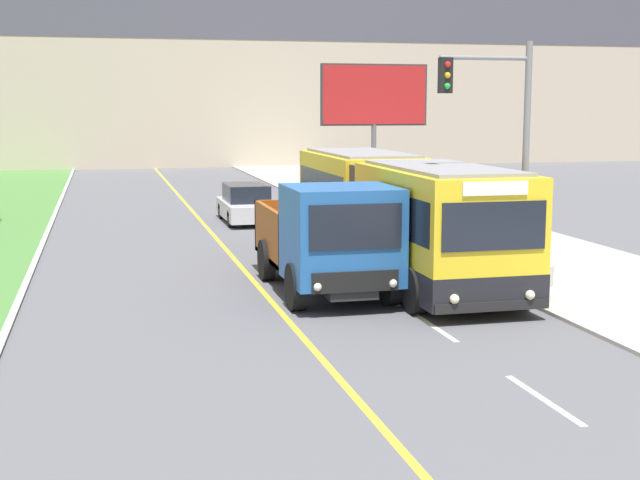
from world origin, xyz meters
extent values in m
cube|color=silver|center=(2.75, 7.80, 0.00)|extent=(0.12, 2.40, 0.01)
cube|color=silver|center=(2.75, 12.40, 0.00)|extent=(0.12, 2.40, 0.01)
cube|color=silver|center=(2.75, 17.00, 0.00)|extent=(0.12, 2.40, 0.01)
cube|color=silver|center=(2.75, 21.60, 0.00)|extent=(0.12, 2.40, 0.01)
cube|color=silver|center=(2.75, 26.20, 0.00)|extent=(0.12, 2.40, 0.01)
cube|color=silver|center=(2.75, 30.80, 0.00)|extent=(0.12, 2.40, 0.01)
cube|color=silver|center=(2.75, 35.40, 0.00)|extent=(0.12, 2.40, 0.01)
cube|color=yellow|center=(3.96, 15.19, 1.62)|extent=(2.54, 5.72, 2.69)
cube|color=black|center=(3.96, 15.19, 0.62)|extent=(2.56, 5.74, 0.70)
cube|color=black|center=(3.96, 15.19, 2.02)|extent=(2.57, 5.26, 0.94)
cube|color=gray|center=(3.96, 15.19, 3.00)|extent=(2.16, 5.14, 0.08)
cube|color=yellow|center=(3.96, 21.81, 1.62)|extent=(2.54, 5.72, 2.69)
cube|color=black|center=(3.96, 21.81, 0.62)|extent=(2.56, 5.74, 0.70)
cube|color=black|center=(3.96, 21.81, 2.02)|extent=(2.57, 5.26, 0.94)
cube|color=gray|center=(3.96, 21.81, 3.00)|extent=(2.16, 5.14, 0.08)
cube|color=#474747|center=(3.96, 18.50, 1.62)|extent=(2.34, 0.90, 2.47)
cube|color=black|center=(3.96, 12.31, 2.02)|extent=(2.24, 0.04, 0.99)
cube|color=black|center=(3.96, 12.30, 0.38)|extent=(2.49, 0.06, 0.20)
sphere|color=#F4EAB2|center=(3.13, 12.29, 0.57)|extent=(0.20, 0.20, 0.20)
sphere|color=#F4EAB2|center=(4.79, 12.29, 0.57)|extent=(0.20, 0.20, 0.20)
cube|color=white|center=(3.96, 12.31, 2.78)|extent=(1.40, 0.04, 0.28)
cylinder|color=black|center=(2.75, 13.59, 0.50)|extent=(0.28, 1.00, 1.00)
cylinder|color=black|center=(5.17, 13.59, 0.50)|extent=(0.28, 1.00, 1.00)
cylinder|color=black|center=(2.75, 17.02, 0.50)|extent=(0.28, 1.00, 1.00)
cylinder|color=black|center=(5.17, 17.02, 0.50)|extent=(0.28, 1.00, 1.00)
cylinder|color=black|center=(2.75, 22.38, 0.50)|extent=(0.28, 1.00, 1.00)
cylinder|color=black|center=(5.17, 22.38, 0.50)|extent=(0.28, 1.00, 1.00)
cube|color=black|center=(1.43, 16.57, 0.45)|extent=(1.06, 5.97, 0.20)
cube|color=#235BA3|center=(1.43, 14.74, 1.60)|extent=(2.35, 2.31, 2.12)
cube|color=black|center=(1.43, 13.56, 1.92)|extent=(2.00, 0.04, 0.95)
cube|color=black|center=(1.43, 13.55, 0.77)|extent=(1.88, 0.06, 0.44)
sphere|color=silver|center=(0.61, 13.54, 0.70)|extent=(0.18, 0.18, 0.18)
sphere|color=silver|center=(2.25, 13.54, 0.70)|extent=(0.18, 0.18, 0.18)
cube|color=#994C19|center=(1.43, 17.85, 0.61)|extent=(2.23, 3.41, 0.12)
cube|color=#994C19|center=(0.37, 17.85, 1.22)|extent=(0.12, 3.41, 1.35)
cube|color=#994C19|center=(2.49, 17.85, 1.22)|extent=(0.12, 3.41, 1.35)
cube|color=#994C19|center=(1.43, 16.20, 1.22)|extent=(2.23, 0.12, 1.35)
cube|color=#994C19|center=(1.43, 19.49, 1.22)|extent=(2.23, 0.12, 1.35)
cube|color=#994C19|center=(1.43, 16.20, 2.02)|extent=(2.23, 0.12, 0.24)
cylinder|color=black|center=(0.35, 14.51, 0.52)|extent=(0.30, 1.04, 1.04)
cylinder|color=black|center=(2.51, 14.51, 0.52)|extent=(0.30, 1.04, 1.04)
cylinder|color=black|center=(0.35, 18.02, 0.52)|extent=(0.30, 1.04, 1.04)
cylinder|color=black|center=(2.51, 18.02, 0.52)|extent=(0.30, 1.04, 1.04)
cube|color=silver|center=(1.67, 29.47, 0.49)|extent=(1.80, 4.30, 0.61)
cube|color=black|center=(1.67, 29.57, 1.12)|extent=(1.53, 2.37, 0.65)
cylinder|color=black|center=(0.86, 28.18, 0.31)|extent=(0.18, 0.62, 0.62)
cylinder|color=black|center=(2.48, 28.18, 0.31)|extent=(0.18, 0.62, 0.62)
cylinder|color=black|center=(0.86, 30.76, 0.31)|extent=(0.18, 0.62, 0.62)
cylinder|color=black|center=(2.48, 30.76, 0.31)|extent=(0.18, 0.62, 0.62)
cylinder|color=slate|center=(6.07, 15.25, 2.94)|extent=(0.16, 0.16, 5.89)
cylinder|color=slate|center=(4.97, 15.25, 5.49)|extent=(2.20, 0.10, 0.10)
cube|color=black|center=(4.01, 15.25, 5.09)|extent=(0.28, 0.24, 0.80)
sphere|color=red|center=(4.01, 15.12, 5.33)|extent=(0.14, 0.14, 0.14)
sphere|color=orange|center=(4.01, 15.12, 5.09)|extent=(0.14, 0.14, 0.14)
sphere|color=green|center=(4.01, 15.12, 4.85)|extent=(0.14, 0.14, 0.14)
cylinder|color=#59595B|center=(8.75, 36.04, 1.78)|extent=(0.24, 0.24, 3.57)
cube|color=#333333|center=(8.75, 36.04, 4.91)|extent=(5.11, 0.20, 2.84)
cube|color=#AD1E1E|center=(8.75, 35.93, 4.91)|extent=(4.95, 0.02, 2.68)
cylinder|color=#B7B2A8|center=(6.41, 15.57, 0.33)|extent=(1.20, 1.20, 0.50)
sphere|color=#477A38|center=(6.41, 15.57, 0.92)|extent=(0.96, 0.96, 0.96)
cylinder|color=#B7B2A8|center=(6.69, 19.18, 0.34)|extent=(1.19, 1.19, 0.51)
sphere|color=#477A38|center=(6.69, 19.18, 0.92)|extent=(0.95, 0.95, 0.95)
camera|label=1|loc=(-3.63, -4.01, 4.41)|focal=50.00mm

